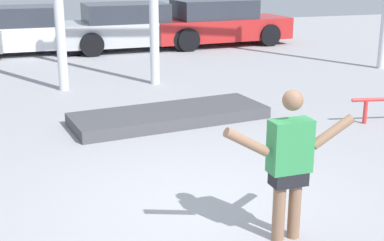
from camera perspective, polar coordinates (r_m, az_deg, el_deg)
ground_plane at (r=5.94m, az=1.11°, el=-9.27°), size 36.00×36.00×0.00m
skateboarder at (r=5.08m, az=10.35°, el=-4.16°), size 1.35×0.21×1.49m
manual_pad at (r=8.99m, az=-2.39°, el=0.52°), size 3.39×1.58×0.19m
parked_car_white at (r=16.35m, az=-17.72°, el=9.07°), size 4.14×1.93×1.34m
parked_car_silver at (r=16.43m, az=-6.63°, el=9.86°), size 4.44×2.08×1.38m
parked_car_red at (r=17.21m, az=2.76°, el=10.31°), size 4.58×2.11×1.42m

